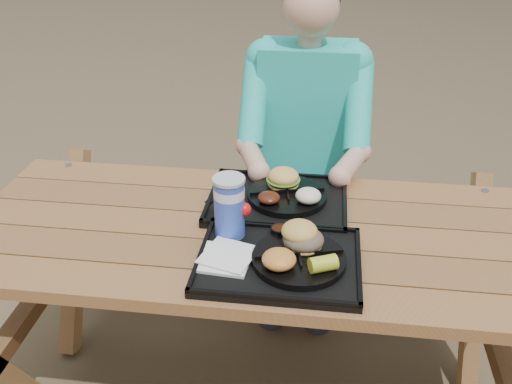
# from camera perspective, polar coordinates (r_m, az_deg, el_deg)

# --- Properties ---
(picnic_table) EXTENTS (1.80, 1.49, 0.75)m
(picnic_table) POSITION_cam_1_polar(r_m,az_deg,el_deg) (1.98, 0.00, -12.80)
(picnic_table) COLOR #999999
(picnic_table) RESTS_ON ground
(tray_near) EXTENTS (0.45, 0.35, 0.02)m
(tray_near) POSITION_cam_1_polar(r_m,az_deg,el_deg) (1.60, 2.31, -7.04)
(tray_near) COLOR black
(tray_near) RESTS_ON picnic_table
(tray_far) EXTENTS (0.45, 0.35, 0.02)m
(tray_far) POSITION_cam_1_polar(r_m,az_deg,el_deg) (1.87, 2.17, -0.99)
(tray_far) COLOR black
(tray_far) RESTS_ON picnic_table
(plate_near) EXTENTS (0.26, 0.26, 0.02)m
(plate_near) POSITION_cam_1_polar(r_m,az_deg,el_deg) (1.58, 4.30, -6.70)
(plate_near) COLOR black
(plate_near) RESTS_ON tray_near
(plate_far) EXTENTS (0.26, 0.26, 0.02)m
(plate_far) POSITION_cam_1_polar(r_m,az_deg,el_deg) (1.87, 3.12, -0.37)
(plate_far) COLOR black
(plate_far) RESTS_ON tray_far
(napkin_stack) EXTENTS (0.15, 0.15, 0.02)m
(napkin_stack) POSITION_cam_1_polar(r_m,az_deg,el_deg) (1.58, -3.17, -6.60)
(napkin_stack) COLOR white
(napkin_stack) RESTS_ON tray_near
(soda_cup) EXTENTS (0.09, 0.09, 0.18)m
(soda_cup) POSITION_cam_1_polar(r_m,az_deg,el_deg) (1.65, -2.68, -1.65)
(soda_cup) COLOR #1838B4
(soda_cup) RESTS_ON tray_near
(condiment_bbq) EXTENTS (0.05, 0.05, 0.03)m
(condiment_bbq) POSITION_cam_1_polar(r_m,az_deg,el_deg) (1.68, 2.37, -4.02)
(condiment_bbq) COLOR black
(condiment_bbq) RESTS_ON tray_near
(condiment_mustard) EXTENTS (0.05, 0.05, 0.03)m
(condiment_mustard) POSITION_cam_1_polar(r_m,az_deg,el_deg) (1.69, 4.37, -3.89)
(condiment_mustard) COLOR yellow
(condiment_mustard) RESTS_ON tray_near
(sandwich) EXTENTS (0.11, 0.11, 0.11)m
(sandwich) POSITION_cam_1_polar(r_m,az_deg,el_deg) (1.58, 4.80, -3.75)
(sandwich) COLOR gold
(sandwich) RESTS_ON plate_near
(mac_cheese) EXTENTS (0.09, 0.09, 0.05)m
(mac_cheese) POSITION_cam_1_polar(r_m,az_deg,el_deg) (1.52, 2.32, -6.74)
(mac_cheese) COLOR gold
(mac_cheese) RESTS_ON plate_near
(corn_cob) EXTENTS (0.10, 0.10, 0.04)m
(corn_cob) POSITION_cam_1_polar(r_m,az_deg,el_deg) (1.51, 6.73, -7.14)
(corn_cob) COLOR #CBD12C
(corn_cob) RESTS_ON plate_near
(cutlery_far) EXTENTS (0.06, 0.15, 0.01)m
(cutlery_far) POSITION_cam_1_polar(r_m,az_deg,el_deg) (1.90, -2.90, -0.07)
(cutlery_far) COLOR black
(cutlery_far) RESTS_ON tray_far
(burger) EXTENTS (0.11, 0.11, 0.09)m
(burger) POSITION_cam_1_polar(r_m,az_deg,el_deg) (1.89, 2.76, 1.93)
(burger) COLOR #EEB154
(burger) RESTS_ON plate_far
(baked_beans) EXTENTS (0.07, 0.07, 0.03)m
(baked_beans) POSITION_cam_1_polar(r_m,az_deg,el_deg) (1.81, 1.30, -0.57)
(baked_beans) COLOR #4C1C0F
(baked_beans) RESTS_ON plate_far
(potato_salad) EXTENTS (0.08, 0.08, 0.05)m
(potato_salad) POSITION_cam_1_polar(r_m,az_deg,el_deg) (1.81, 5.25, -0.37)
(potato_salad) COLOR white
(potato_salad) RESTS_ON plate_far
(diner) EXTENTS (0.48, 0.84, 1.28)m
(diner) POSITION_cam_1_polar(r_m,az_deg,el_deg) (2.42, 4.84, 3.12)
(diner) COLOR teal
(diner) RESTS_ON ground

